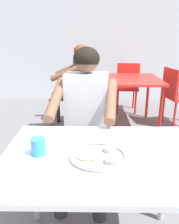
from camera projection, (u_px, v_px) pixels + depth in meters
back_wall at (93, 13)px, 4.53m from camera, size 12.00×0.12×3.40m
table_foreground at (101, 168)px, 1.26m from camera, size 1.05×0.77×0.73m
thali_tray at (98, 156)px, 1.19m from camera, size 0.29×0.29×0.03m
drinking_cup at (38, 146)px, 1.21m from camera, size 0.08×0.08×0.09m
chair_foreground at (88, 128)px, 2.12m from camera, size 0.44×0.43×0.89m
diner_foreground at (85, 113)px, 1.84m from camera, size 0.53×0.58×1.24m
table_background_red at (130, 84)px, 3.33m from camera, size 0.82×0.89×0.72m
chair_red_left at (84, 92)px, 3.41m from camera, size 0.45×0.45×0.87m
chair_red_right at (176, 93)px, 3.41m from camera, size 0.47×0.48×0.86m
chair_red_far at (127, 85)px, 4.00m from camera, size 0.41×0.44×0.87m
patron_background at (75, 79)px, 3.32m from camera, size 0.56×0.49×1.19m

